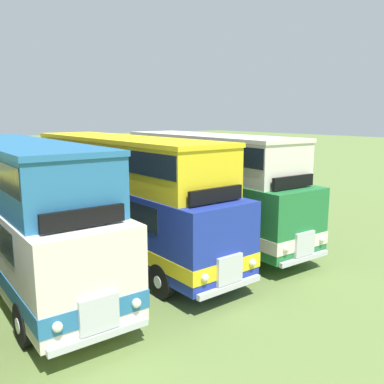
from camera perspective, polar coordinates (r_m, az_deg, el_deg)
bus_sixth_in_row at (r=14.14m, az=-22.46°, el=-1.67°), size 2.73×11.36×4.49m
bus_seventh_in_row at (r=15.81m, az=-9.47°, el=0.23°), size 2.78×11.63×4.49m
bus_eighth_in_row at (r=17.49m, az=2.34°, el=1.33°), size 2.84×10.28×4.49m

